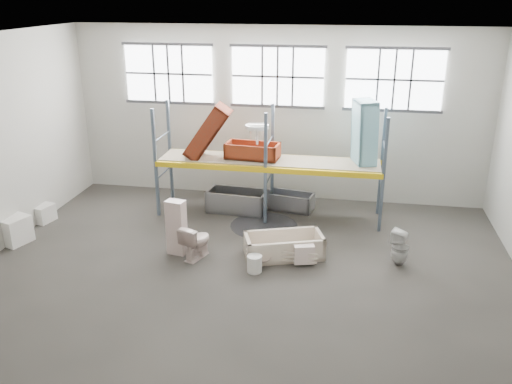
% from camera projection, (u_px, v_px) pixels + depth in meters
% --- Properties ---
extents(floor, '(12.00, 10.00, 0.10)m').
position_uv_depth(floor, '(244.00, 277.00, 11.83)').
color(floor, '#46423D').
rests_on(floor, ground).
extents(ceiling, '(12.00, 10.00, 0.10)m').
position_uv_depth(ceiling, '(242.00, 37.00, 10.04)').
color(ceiling, silver).
rests_on(ceiling, ground).
extents(wall_back, '(12.00, 0.10, 5.00)m').
position_uv_depth(wall_back, '(278.00, 114.00, 15.59)').
color(wall_back, '#B1AFA4').
rests_on(wall_back, ground).
extents(wall_front, '(12.00, 0.10, 5.00)m').
position_uv_depth(wall_front, '(157.00, 298.00, 6.28)').
color(wall_front, '#A2A196').
rests_on(wall_front, ground).
extents(window_left, '(2.60, 0.04, 1.60)m').
position_uv_depth(window_left, '(169.00, 74.00, 15.63)').
color(window_left, white).
rests_on(window_left, wall_back).
extents(window_mid, '(2.60, 0.04, 1.60)m').
position_uv_depth(window_mid, '(278.00, 77.00, 15.10)').
color(window_mid, white).
rests_on(window_mid, wall_back).
extents(window_right, '(2.60, 0.04, 1.60)m').
position_uv_depth(window_right, '(394.00, 80.00, 14.57)').
color(window_right, white).
rests_on(window_right, wall_back).
extents(rack_upright_la, '(0.08, 0.08, 3.00)m').
position_uv_depth(rack_upright_la, '(156.00, 164.00, 14.46)').
color(rack_upright_la, slate).
rests_on(rack_upright_la, floor).
extents(rack_upright_lb, '(0.08, 0.08, 3.00)m').
position_uv_depth(rack_upright_lb, '(170.00, 151.00, 15.56)').
color(rack_upright_lb, slate).
rests_on(rack_upright_lb, floor).
extents(rack_upright_ma, '(0.08, 0.08, 3.00)m').
position_uv_depth(rack_upright_ma, '(266.00, 170.00, 13.96)').
color(rack_upright_ma, slate).
rests_on(rack_upright_ma, floor).
extents(rack_upright_mb, '(0.08, 0.08, 3.00)m').
position_uv_depth(rack_upright_mb, '(272.00, 157.00, 15.06)').
color(rack_upright_mb, slate).
rests_on(rack_upright_mb, floor).
extents(rack_upright_ra, '(0.08, 0.08, 3.00)m').
position_uv_depth(rack_upright_ra, '(383.00, 176.00, 13.46)').
color(rack_upright_ra, slate).
rests_on(rack_upright_ra, floor).
extents(rack_upright_rb, '(0.08, 0.08, 3.00)m').
position_uv_depth(rack_upright_rb, '(382.00, 162.00, 14.57)').
color(rack_upright_rb, slate).
rests_on(rack_upright_rb, floor).
extents(rack_beam_front, '(6.00, 0.10, 0.14)m').
position_uv_depth(rack_beam_front, '(266.00, 170.00, 13.96)').
color(rack_beam_front, yellow).
rests_on(rack_beam_front, floor).
extents(rack_beam_back, '(6.00, 0.10, 0.14)m').
position_uv_depth(rack_beam_back, '(272.00, 157.00, 15.06)').
color(rack_beam_back, yellow).
rests_on(rack_beam_back, floor).
extents(shelf_deck, '(5.90, 1.10, 0.03)m').
position_uv_depth(shelf_deck, '(269.00, 160.00, 14.48)').
color(shelf_deck, gray).
rests_on(shelf_deck, floor).
extents(wet_patch, '(1.80, 1.80, 0.00)m').
position_uv_depth(wet_patch, '(264.00, 226.00, 14.30)').
color(wet_patch, black).
rests_on(wet_patch, floor).
extents(bathtub_beige, '(1.99, 1.40, 0.53)m').
position_uv_depth(bathtub_beige, '(284.00, 246.00, 12.57)').
color(bathtub_beige, beige).
rests_on(bathtub_beige, floor).
extents(cistern_spare, '(0.50, 0.33, 0.44)m').
position_uv_depth(cistern_spare, '(304.00, 254.00, 12.15)').
color(cistern_spare, beige).
rests_on(cistern_spare, bathtub_beige).
extents(sink_in_tub, '(0.45, 0.45, 0.14)m').
position_uv_depth(sink_in_tub, '(263.00, 259.00, 12.17)').
color(sink_in_tub, beige).
rests_on(sink_in_tub, bathtub_beige).
extents(toilet_beige, '(0.72, 0.93, 0.84)m').
position_uv_depth(toilet_beige, '(196.00, 241.00, 12.46)').
color(toilet_beige, beige).
rests_on(toilet_beige, floor).
extents(cistern_tall, '(0.48, 0.36, 1.33)m').
position_uv_depth(cistern_tall, '(176.00, 227.00, 12.58)').
color(cistern_tall, '#C2A79F').
rests_on(cistern_tall, floor).
extents(toilet_white, '(0.50, 0.49, 0.85)m').
position_uv_depth(toilet_white, '(400.00, 247.00, 12.14)').
color(toilet_white, silver).
rests_on(toilet_white, floor).
extents(steel_tub_left, '(1.71, 0.91, 0.61)m').
position_uv_depth(steel_tub_left, '(237.00, 201.00, 15.16)').
color(steel_tub_left, '#A8ABB1').
rests_on(steel_tub_left, floor).
extents(steel_tub_right, '(1.42, 0.86, 0.49)m').
position_uv_depth(steel_tub_right, '(290.00, 201.00, 15.30)').
color(steel_tub_right, '#ADAEB5').
rests_on(steel_tub_right, floor).
extents(rust_tub_flat, '(1.49, 0.80, 0.40)m').
position_uv_depth(rust_tub_flat, '(252.00, 150.00, 14.50)').
color(rust_tub_flat, '#9B2B0F').
rests_on(rust_tub_flat, shelf_deck).
extents(rust_tub_tilted, '(1.35, 0.84, 1.59)m').
position_uv_depth(rust_tub_tilted, '(208.00, 132.00, 14.45)').
color(rust_tub_tilted, maroon).
rests_on(rust_tub_tilted, shelf_deck).
extents(sink_on_shelf, '(0.72, 0.62, 0.55)m').
position_uv_depth(sink_on_shelf, '(257.00, 143.00, 14.16)').
color(sink_on_shelf, silver).
rests_on(sink_on_shelf, rust_tub_flat).
extents(blue_tub_upright, '(0.75, 0.92, 1.72)m').
position_uv_depth(blue_tub_upright, '(364.00, 133.00, 13.95)').
color(blue_tub_upright, '#78B8C8').
rests_on(blue_tub_upright, shelf_deck).
extents(bucket, '(0.33, 0.33, 0.39)m').
position_uv_depth(bucket, '(255.00, 264.00, 11.89)').
color(bucket, silver).
rests_on(bucket, floor).
extents(carton_near, '(0.96, 0.88, 0.67)m').
position_uv_depth(carton_near, '(12.00, 229.00, 13.28)').
color(carton_near, white).
rests_on(carton_near, floor).
extents(carton_far, '(0.66, 0.66, 0.46)m').
position_uv_depth(carton_far, '(42.00, 213.00, 14.52)').
color(carton_far, silver).
rests_on(carton_far, floor).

